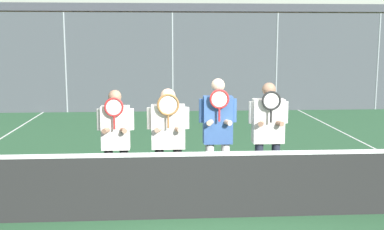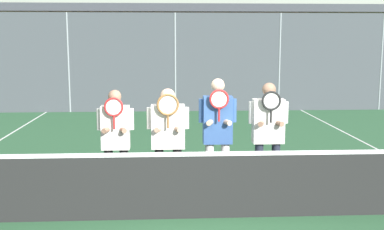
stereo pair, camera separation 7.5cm
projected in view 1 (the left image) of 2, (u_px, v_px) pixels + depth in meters
The scene contains 12 objects.
ground_plane at pixel (192, 218), 6.63m from camera, with size 120.00×120.00×0.00m, color #2D5B38.
hill_distant at pixel (164, 61), 57.75m from camera, with size 132.78×73.77×25.82m.
clubhouse_building at pixel (201, 47), 25.06m from camera, with size 22.18×5.50×4.11m.
fence_back at pixel (172, 63), 16.40m from camera, with size 21.69×0.06×3.35m.
tennis_net at pixel (192, 185), 6.55m from camera, with size 11.87×0.09×1.04m.
player_leftmost at pixel (116, 138), 7.15m from camera, with size 0.55×0.34×1.71m.
player_center_left at pixel (168, 134), 7.17m from camera, with size 0.63×0.34×1.73m.
player_center_right at pixel (218, 130), 7.20m from camera, with size 0.57×0.34×1.87m.
player_rightmost at pixel (268, 130), 7.41m from camera, with size 0.61×0.34×1.79m.
car_far_left at pixel (7, 79), 18.87m from camera, with size 4.24×2.02×1.86m.
car_left_of_center at pixel (138, 78), 19.64m from camera, with size 4.55×2.00×1.76m.
car_center at pixel (262, 77), 19.79m from camera, with size 4.23×2.09×1.86m.
Camera 1 is at (-0.42, -6.31, 2.43)m, focal length 45.00 mm.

